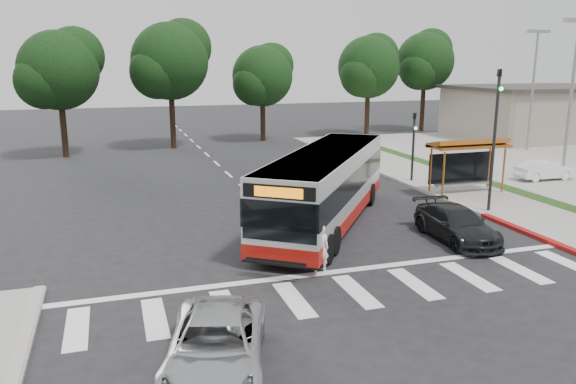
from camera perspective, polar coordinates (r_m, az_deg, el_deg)
name	(u,v)px	position (r m, az deg, el deg)	size (l,w,h in m)	color
ground	(303,242)	(21.79, 1.50, -5.12)	(140.00, 140.00, 0.00)	black
sidewalk_east	(437,182)	(33.49, 14.93, 1.04)	(4.00, 40.00, 0.12)	gray
curb_east	(406,183)	(32.47, 11.95, 0.85)	(0.30, 40.00, 0.15)	#9E9991
curb_east_red	(531,234)	(24.56, 23.45, -3.93)	(0.32, 6.00, 0.15)	maroon
commercial_building	(538,114)	(55.70, 24.02, 7.25)	(14.00, 10.00, 4.40)	gray
building_roof_cap	(540,87)	(55.55, 24.25, 9.66)	(14.60, 10.60, 0.30)	#383330
crosswalk_ladder	(356,291)	(17.44, 6.96, -9.97)	(18.00, 2.60, 0.01)	silver
bus_shelter	(467,150)	(30.62, 17.75, 4.11)	(4.20, 1.60, 2.86)	#9F561A
traffic_signal_ne_tall	(495,129)	(26.84, 20.31, 6.02)	(0.18, 0.37, 6.50)	black
traffic_signal_ne_short	(414,140)	(32.77, 12.64, 5.20)	(0.18, 0.37, 4.00)	black
lot_light_front	(573,78)	(35.62, 26.98, 10.27)	(1.90, 0.35, 9.01)	gray
lot_light_mid	(534,74)	(47.05, 23.73, 10.94)	(1.90, 0.35, 9.01)	gray
tree_ne_a	(369,66)	(52.82, 8.23, 12.54)	(6.16, 5.74, 9.30)	black
tree_ne_b	(425,60)	(57.91, 13.78, 12.87)	(6.16, 5.74, 10.02)	black
tree_north_a	(171,60)	(45.87, -11.83, 12.99)	(6.60, 6.15, 10.17)	black
tree_north_b	(263,75)	(49.33, -2.55, 11.78)	(5.72, 5.33, 8.43)	black
tree_north_c	(60,69)	(43.72, -22.19, 11.50)	(6.16, 5.74, 9.30)	black
transit_bus	(326,188)	(23.79, 3.85, 0.37)	(2.65, 12.22, 3.16)	#BBBEC0
pedestrian	(320,248)	(18.58, 3.27, -5.74)	(0.60, 0.39, 1.64)	white
dark_sedan	(456,224)	(22.81, 16.74, -3.14)	(1.83, 4.49, 1.30)	black
silver_suv_south	(216,346)	(13.03, -7.37, -15.28)	(2.15, 4.67, 1.30)	#A9ABAE
parked_car_1	(545,170)	(35.87, 24.61, 2.07)	(1.22, 3.49, 1.15)	white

